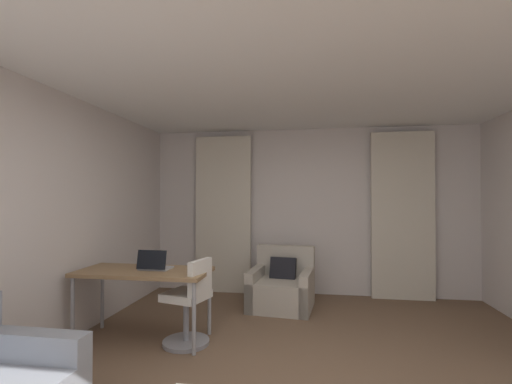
# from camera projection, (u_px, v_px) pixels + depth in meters

# --- Properties ---
(wall_window) EXTENTS (5.12, 0.06, 2.60)m
(wall_window) POSITION_uv_depth(u_px,v_px,m) (309.00, 211.00, 5.66)
(wall_window) COLOR silver
(wall_window) RESTS_ON ground
(wall_left) EXTENTS (0.06, 6.12, 2.60)m
(wall_left) POSITION_uv_depth(u_px,v_px,m) (9.00, 223.00, 3.06)
(wall_left) COLOR silver
(wall_left) RESTS_ON ground
(ceiling) EXTENTS (5.12, 6.12, 0.06)m
(ceiling) POSITION_uv_depth(u_px,v_px,m) (306.00, 50.00, 2.69)
(ceiling) COLOR white
(ceiling) RESTS_ON wall_left
(curtain_left_panel) EXTENTS (0.90, 0.06, 2.50)m
(curtain_left_panel) POSITION_uv_depth(u_px,v_px,m) (223.00, 214.00, 5.75)
(curtain_left_panel) COLOR beige
(curtain_left_panel) RESTS_ON ground
(curtain_right_panel) EXTENTS (0.90, 0.06, 2.50)m
(curtain_right_panel) POSITION_uv_depth(u_px,v_px,m) (403.00, 215.00, 5.32)
(curtain_right_panel) COLOR beige
(curtain_right_panel) RESTS_ON ground
(armchair) EXTENTS (0.91, 0.88, 0.81)m
(armchair) POSITION_uv_depth(u_px,v_px,m) (282.00, 288.00, 4.92)
(armchair) COLOR #B2A899
(armchair) RESTS_ON ground
(desk) EXTENTS (1.39, 0.62, 0.74)m
(desk) POSITION_uv_depth(u_px,v_px,m) (144.00, 276.00, 3.80)
(desk) COLOR olive
(desk) RESTS_ON ground
(desk_chair) EXTENTS (0.49, 0.49, 0.88)m
(desk_chair) POSITION_uv_depth(u_px,v_px,m) (189.00, 306.00, 3.67)
(desk_chair) COLOR gray
(desk_chair) RESTS_ON ground
(laptop) EXTENTS (0.32, 0.25, 0.22)m
(laptop) POSITION_uv_depth(u_px,v_px,m) (155.00, 265.00, 3.82)
(laptop) COLOR #ADADB2
(laptop) RESTS_ON desk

